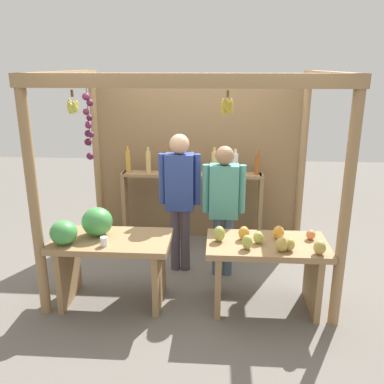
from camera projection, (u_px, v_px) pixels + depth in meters
name	position (u px, v px, depth m)	size (l,w,h in m)	color
ground_plane	(193.00, 269.00, 5.01)	(12.00, 12.00, 0.00)	slate
market_stall	(195.00, 151.00, 5.04)	(2.94, 2.14, 2.31)	#99754C
fruit_counter_left	(104.00, 247.00, 4.16)	(1.18, 0.64, 1.00)	#99754C
fruit_counter_right	(266.00, 259.00, 4.07)	(1.18, 0.64, 0.87)	#99754C
bottle_shelf_unit	(192.00, 187.00, 5.50)	(1.88, 0.22, 1.35)	#99754C
vendor_man	(180.00, 191.00, 4.72)	(0.48, 0.22, 1.65)	#4E424D
vendor_woman	(224.00, 201.00, 4.62)	(0.48, 0.21, 1.53)	#465970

